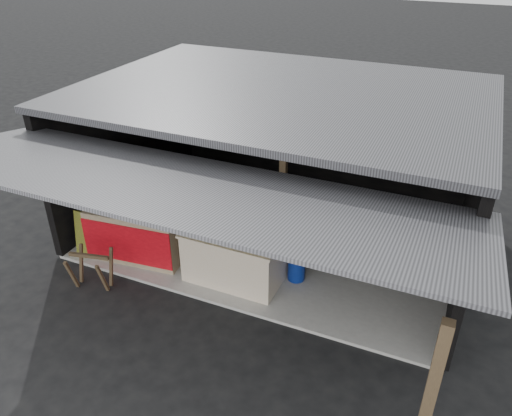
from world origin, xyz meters
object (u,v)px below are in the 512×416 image
at_px(water_barrel, 296,268).
at_px(plastic_chair, 367,227).
at_px(sawhorse, 91,267).
at_px(white_crate, 264,229).
at_px(banana_table, 236,255).
at_px(neighbor_stall, 137,231).

bearing_deg(water_barrel, plastic_chair, 58.33).
xyz_separation_m(sawhorse, water_barrel, (3.20, 1.57, -0.15)).
distance_m(sawhorse, water_barrel, 3.57).
distance_m(white_crate, water_barrel, 1.09).
height_order(banana_table, sawhorse, banana_table).
bearing_deg(plastic_chair, banana_table, -128.87).
bearing_deg(banana_table, neighbor_stall, -176.26).
bearing_deg(plastic_chair, white_crate, -147.04).
distance_m(banana_table, sawhorse, 2.50).
relative_size(sawhorse, plastic_chair, 0.88).
relative_size(banana_table, neighbor_stall, 0.94).
bearing_deg(plastic_chair, sawhorse, -136.30).
height_order(banana_table, white_crate, white_crate).
xyz_separation_m(banana_table, neighbor_stall, (-1.97, -0.12, 0.06)).
bearing_deg(plastic_chair, water_barrel, -114.36).
xyz_separation_m(neighbor_stall, plastic_chair, (3.86, 1.94, -0.05)).
xyz_separation_m(white_crate, plastic_chair, (1.76, 0.85, 0.01)).
bearing_deg(neighbor_stall, water_barrel, 3.64).
height_order(neighbor_stall, plastic_chair, neighbor_stall).
bearing_deg(sawhorse, banana_table, 15.70).
xyz_separation_m(neighbor_stall, water_barrel, (2.97, 0.50, -0.32)).
distance_m(neighbor_stall, water_barrel, 3.03).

